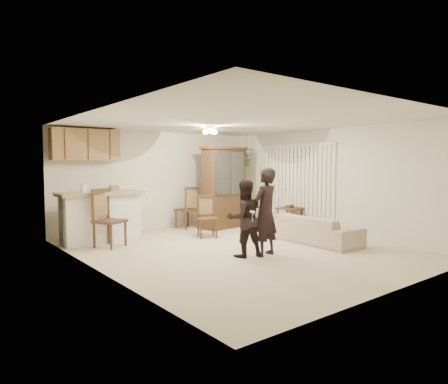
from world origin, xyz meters
TOP-DOWN VIEW (x-y plane):
  - floor at (0.00, 0.00)m, footprint 6.50×6.50m
  - ceiling at (0.00, 0.00)m, footprint 5.50×6.50m
  - wall_back at (0.00, 3.25)m, footprint 5.50×0.02m
  - wall_front at (0.00, -3.25)m, footprint 5.50×0.02m
  - wall_left at (-2.75, 0.00)m, footprint 0.02×6.50m
  - wall_right at (2.75, 0.00)m, footprint 0.02×6.50m
  - breakfast_bar at (-1.85, 2.35)m, footprint 1.60×0.55m
  - bar_top at (-1.85, 2.35)m, footprint 1.75×0.70m
  - upper_cabinets at (-1.90, 3.07)m, footprint 1.50×0.34m
  - vertical_blinds at (2.71, 0.90)m, footprint 0.06×2.30m
  - ceiling_fixture at (0.20, 1.20)m, footprint 0.36×0.36m
  - hanging_plant at (2.30, 2.40)m, footprint 0.43×0.37m
  - plant_cord at (2.30, 2.40)m, footprint 0.01×0.01m
  - sofa at (1.69, -0.51)m, footprint 0.80×1.90m
  - adult at (0.04, -0.71)m, footprint 0.73×0.55m
  - child at (-0.32, -0.54)m, footprint 0.76×0.66m
  - china_hutch at (1.41, 2.26)m, footprint 1.40×0.72m
  - side_table at (2.41, 0.87)m, footprint 0.61×0.61m
  - chair_bar at (-1.90, 1.76)m, footprint 0.70×0.70m
  - chair_hutch_left at (0.27, 1.41)m, footprint 0.56×0.56m
  - chair_hutch_right at (0.58, 2.78)m, footprint 0.54×0.54m
  - controller_adult at (0.12, -1.08)m, footprint 0.07×0.14m
  - controller_child at (-0.40, -0.86)m, footprint 0.07×0.13m

SIDE VIEW (x-z plane):
  - floor at x=0.00m, z-range 0.00..0.00m
  - chair_hutch_left at x=0.27m, z-range -0.21..0.75m
  - side_table at x=2.41m, z-range -0.02..0.63m
  - chair_hutch_right at x=0.58m, z-range -0.24..0.85m
  - chair_bar at x=-1.90m, z-range -0.26..0.92m
  - sofa at x=1.69m, z-range 0.00..0.73m
  - breakfast_bar at x=-1.85m, z-range 0.00..1.00m
  - child at x=-0.32m, z-range 0.00..1.35m
  - controller_child at x=-0.40m, z-range 0.83..0.87m
  - adult at x=0.04m, z-range 0.00..1.80m
  - china_hutch at x=1.41m, z-range -0.01..2.09m
  - bar_top at x=-1.85m, z-range 1.01..1.09m
  - vertical_blinds at x=2.71m, z-range 0.05..2.15m
  - controller_adult at x=0.12m, z-range 1.21..1.25m
  - wall_back at x=0.00m, z-range 0.00..2.50m
  - wall_front at x=0.00m, z-range 0.00..2.50m
  - wall_left at x=-2.75m, z-range 0.00..2.50m
  - wall_right at x=2.75m, z-range 0.00..2.50m
  - hanging_plant at x=2.30m, z-range 1.61..2.09m
  - upper_cabinets at x=-1.90m, z-range 1.75..2.45m
  - plant_cord at x=2.30m, z-range 1.85..2.50m
  - ceiling_fixture at x=0.20m, z-range 2.30..2.50m
  - ceiling at x=0.00m, z-range 2.49..2.51m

